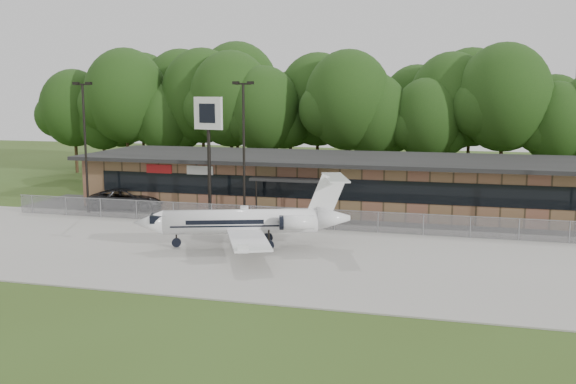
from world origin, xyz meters
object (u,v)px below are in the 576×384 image
(terminal, at_px, (331,181))
(pole_sign, at_px, (208,126))
(business_jet, at_px, (249,222))
(suv, at_px, (127,199))

(terminal, height_order, pole_sign, pole_sign)
(terminal, distance_m, business_jet, 15.15)
(suv, distance_m, pole_sign, 10.25)
(business_jet, xyz_separation_m, suv, (-13.66, 9.81, -0.75))
(terminal, xyz_separation_m, suv, (-15.82, -5.18, -1.32))
(terminal, bearing_deg, suv, -161.86)
(terminal, xyz_separation_m, business_jet, (-2.16, -14.99, -0.57))
(terminal, bearing_deg, business_jet, -98.20)
(terminal, xyz_separation_m, pole_sign, (-7.84, -7.14, 4.80))
(business_jet, distance_m, suv, 16.83)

